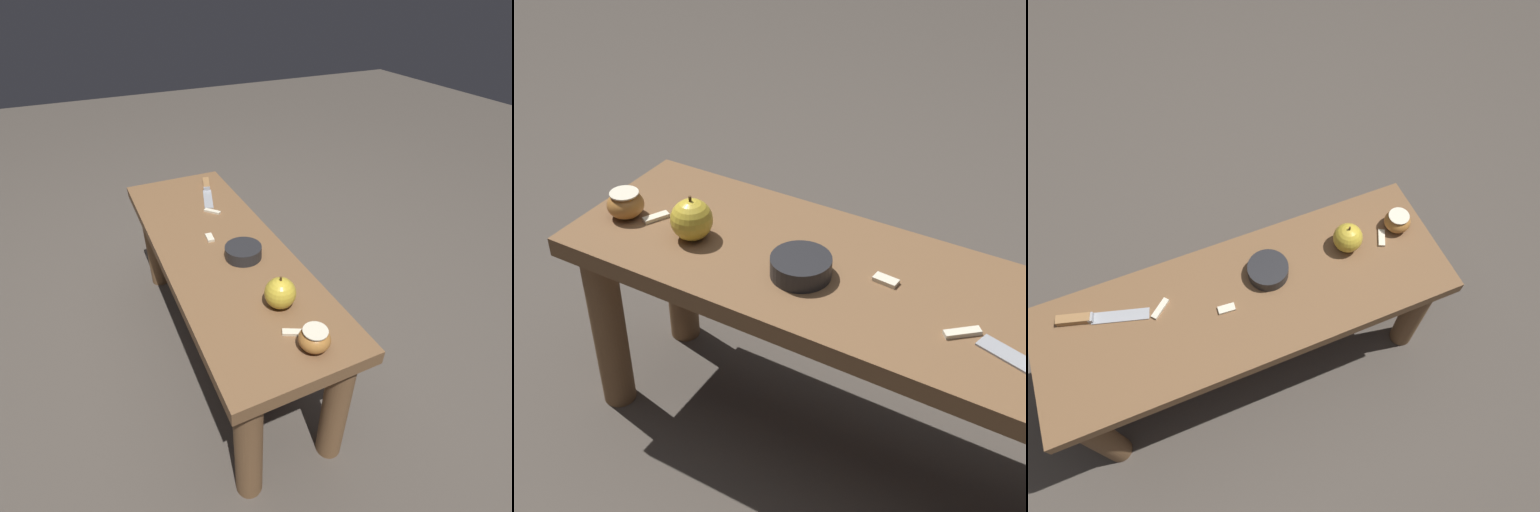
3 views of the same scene
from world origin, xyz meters
The scene contains 9 objects.
ground_plane centered at (0.00, 0.00, 0.00)m, with size 8.00×8.00×0.00m, color #4C443D.
wooden_bench centered at (0.00, 0.00, 0.36)m, with size 1.11×0.38×0.45m.
knife centered at (-0.40, 0.09, 0.46)m, with size 0.23×0.09×0.02m.
apple_whole centered at (0.32, 0.04, 0.49)m, with size 0.08×0.08×0.09m.
apple_cut centered at (0.48, 0.05, 0.48)m, with size 0.07×0.07×0.06m.
apple_slice_near_knife centered at (0.42, 0.03, 0.46)m, with size 0.04×0.06×0.01m.
apple_slice_center centered at (-0.22, 0.05, 0.46)m, with size 0.06×0.05×0.01m.
apple_slice_near_bowl centered at (-0.06, -0.01, 0.46)m, with size 0.05×0.02×0.01m.
bowl centered at (0.08, 0.04, 0.47)m, with size 0.11×0.11×0.04m.
Camera 3 is at (-0.13, -0.57, 1.65)m, focal length 35.00 mm.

